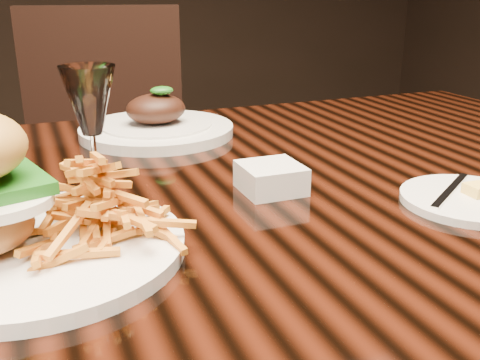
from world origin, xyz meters
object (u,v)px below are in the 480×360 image
object	(u,v)px
dining_table	(193,236)
burger_plate	(32,206)
far_dish	(157,126)
wine_glass	(90,106)
chair_far	(107,156)

from	to	relation	value
dining_table	burger_plate	size ratio (longest dim) A/B	5.53
dining_table	far_dish	bearing A→B (deg)	86.12
dining_table	far_dish	distance (m)	0.29
burger_plate	wine_glass	size ratio (longest dim) A/B	1.68
chair_far	burger_plate	bearing A→B (deg)	-90.64
dining_table	chair_far	distance (m)	0.90
wine_glass	far_dish	xyz separation A→B (m)	(0.15, 0.31, -0.11)
far_dish	chair_far	xyz separation A→B (m)	(-0.01, 0.61, -0.23)
dining_table	chair_far	bearing A→B (deg)	89.54
burger_plate	dining_table	bearing A→B (deg)	32.09
burger_plate	far_dish	distance (m)	0.48
far_dish	wine_glass	bearing A→B (deg)	-115.16
burger_plate	wine_glass	distance (m)	0.15
burger_plate	far_dish	size ratio (longest dim) A/B	1.06
burger_plate	far_dish	world-z (taller)	burger_plate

